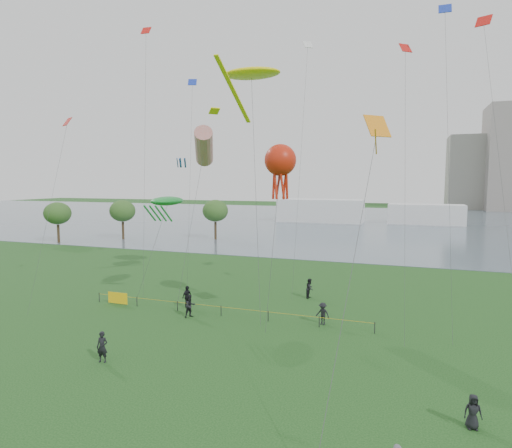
% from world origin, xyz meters
% --- Properties ---
extents(ground_plane, '(400.00, 400.00, 0.00)m').
position_xyz_m(ground_plane, '(0.00, 0.00, 0.00)').
color(ground_plane, '#133A12').
extents(lake, '(400.00, 120.00, 0.08)m').
position_xyz_m(lake, '(0.00, 100.00, 0.02)').
color(lake, slate).
rests_on(lake, ground_plane).
extents(building_low, '(16.00, 18.00, 28.00)m').
position_xyz_m(building_low, '(32.00, 168.00, 14.00)').
color(building_low, gray).
rests_on(building_low, ground_plane).
extents(pavilion_left, '(22.00, 8.00, 6.00)m').
position_xyz_m(pavilion_left, '(-12.00, 95.00, 3.00)').
color(pavilion_left, white).
rests_on(pavilion_left, ground_plane).
extents(pavilion_right, '(18.00, 7.00, 5.00)m').
position_xyz_m(pavilion_right, '(14.00, 98.00, 2.50)').
color(pavilion_right, white).
rests_on(pavilion_right, ground_plane).
extents(trees, '(28.98, 17.52, 7.39)m').
position_xyz_m(trees, '(-36.93, 48.76, 5.30)').
color(trees, '#372919').
rests_on(trees, ground_plane).
extents(fence, '(24.07, 0.07, 1.05)m').
position_xyz_m(fence, '(-10.51, 13.93, 0.55)').
color(fence, black).
rests_on(fence, ground_plane).
extents(spectator_a, '(1.07, 1.13, 1.84)m').
position_xyz_m(spectator_a, '(-6.59, 12.83, 0.92)').
color(spectator_a, black).
rests_on(spectator_a, ground_plane).
extents(spectator_b, '(1.23, 0.92, 1.70)m').
position_xyz_m(spectator_b, '(3.75, 14.60, 0.85)').
color(spectator_b, black).
rests_on(spectator_b, ground_plane).
extents(spectator_c, '(0.68, 1.19, 1.91)m').
position_xyz_m(spectator_c, '(-8.07, 15.04, 0.95)').
color(spectator_c, black).
rests_on(spectator_c, ground_plane).
extents(spectator_d, '(0.83, 0.61, 1.55)m').
position_xyz_m(spectator_d, '(12.53, 3.18, 0.78)').
color(spectator_d, black).
rests_on(spectator_d, ground_plane).
extents(spectator_f, '(0.75, 0.56, 1.88)m').
position_xyz_m(spectator_f, '(-7.50, 3.46, 0.94)').
color(spectator_f, black).
rests_on(spectator_f, ground_plane).
extents(spectator_g, '(0.80, 0.97, 1.84)m').
position_xyz_m(spectator_g, '(1.23, 21.53, 0.92)').
color(spectator_g, black).
rests_on(spectator_g, ground_plane).
extents(kite_stingray, '(6.28, 10.16, 20.94)m').
position_xyz_m(kite_stingray, '(-4.15, 20.41, 20.45)').
color(kite_stingray, '#3F3F42').
extents(kite_windsock, '(4.21, 7.44, 16.07)m').
position_xyz_m(kite_windsock, '(-9.23, 20.96, 14.18)').
color(kite_windsock, '#3F3F42').
extents(kite_creature, '(3.84, 4.55, 9.49)m').
position_xyz_m(kite_creature, '(-10.66, 16.38, 9.06)').
color(kite_creature, '#3F3F42').
extents(kite_octopus, '(2.36, 3.65, 13.59)m').
position_xyz_m(kite_octopus, '(0.53, 13.92, 12.35)').
color(kite_octopus, '#3F3F42').
extents(kite_delta, '(1.84, 13.82, 14.79)m').
position_xyz_m(kite_delta, '(7.64, 9.24, 13.46)').
color(kite_delta, '#3F3F42').
extents(small_kites, '(33.65, 12.86, 9.91)m').
position_xyz_m(small_kites, '(-1.67, 19.50, 21.74)').
color(small_kites, '#1933B2').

